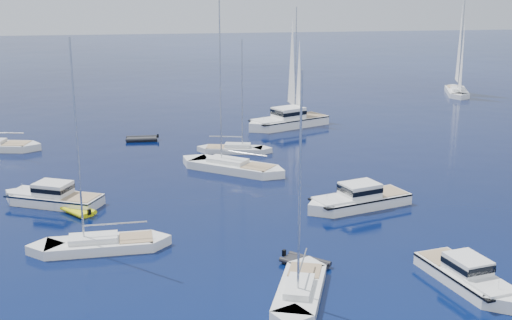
# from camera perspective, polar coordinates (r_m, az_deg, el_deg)

# --- Properties ---
(ground) EXTENTS (400.00, 400.00, 0.00)m
(ground) POSITION_cam_1_polar(r_m,az_deg,el_deg) (40.87, 2.73, -12.60)
(ground) COLOR #081B53
(ground) RESTS_ON ground
(motor_cruiser_near) EXTENTS (4.66, 9.48, 2.39)m
(motor_cruiser_near) POSITION_cam_1_polar(r_m,az_deg,el_deg) (45.86, 17.49, -10.09)
(motor_cruiser_near) COLOR silver
(motor_cruiser_near) RESTS_ON ground
(motor_cruiser_centre) EXTENTS (10.75, 6.14, 2.70)m
(motor_cruiser_centre) POSITION_cam_1_polar(r_m,az_deg,el_deg) (58.45, 8.57, -3.96)
(motor_cruiser_centre) COLOR white
(motor_cruiser_centre) RESTS_ON ground
(motor_cruiser_far_l) EXTENTS (10.05, 6.81, 2.55)m
(motor_cruiser_far_l) POSITION_cam_1_polar(r_m,az_deg,el_deg) (61.11, -16.88, -3.60)
(motor_cruiser_far_l) COLOR silver
(motor_cruiser_far_l) RESTS_ON ground
(motor_cruiser_distant) EXTENTS (12.90, 8.80, 3.27)m
(motor_cruiser_distant) POSITION_cam_1_polar(r_m,az_deg,el_deg) (88.47, 2.63, 2.83)
(motor_cruiser_distant) COLOR white
(motor_cruiser_distant) RESTS_ON ground
(sailboat_fore) EXTENTS (5.83, 10.31, 14.73)m
(sailboat_fore) POSITION_cam_1_polar(r_m,az_deg,el_deg) (42.52, 3.73, -11.45)
(sailboat_fore) COLOR white
(sailboat_fore) RESTS_ON ground
(sailboat_mid_r) EXTENTS (11.97, 10.13, 18.41)m
(sailboat_mid_r) POSITION_cam_1_polar(r_m,az_deg,el_deg) (68.47, -2.04, -0.91)
(sailboat_mid_r) COLOR white
(sailboat_mid_r) RESTS_ON ground
(sailboat_mid_l) EXTENTS (10.91, 3.32, 15.85)m
(sailboat_mid_l) POSITION_cam_1_polar(r_m,az_deg,el_deg) (50.42, -13.07, -7.39)
(sailboat_mid_l) COLOR silver
(sailboat_mid_l) RESTS_ON ground
(sailboat_centre) EXTENTS (9.20, 4.32, 13.09)m
(sailboat_centre) POSITION_cam_1_polar(r_m,az_deg,el_deg) (75.67, -1.83, 0.68)
(sailboat_centre) COLOR silver
(sailboat_centre) RESTS_ON ground
(sailboat_sails_r) EXTENTS (3.26, 10.89, 15.84)m
(sailboat_sails_r) POSITION_cam_1_polar(r_m,az_deg,el_deg) (93.15, 3.14, 3.46)
(sailboat_sails_r) COLOR white
(sailboat_sails_r) RESTS_ON ground
(sailboat_sails_far) EXTENTS (6.84, 12.57, 17.92)m
(sailboat_sails_far) POSITION_cam_1_polar(r_m,az_deg,el_deg) (118.00, 16.62, 5.36)
(sailboat_sails_far) COLOR white
(sailboat_sails_far) RESTS_ON ground
(tender_yellow) EXTENTS (3.69, 3.93, 0.95)m
(tender_yellow) POSITION_cam_1_polar(r_m,az_deg,el_deg) (58.31, -14.87, -4.36)
(tender_yellow) COLOR yellow
(tender_yellow) RESTS_ON ground
(tender_grey_near) EXTENTS (3.81, 3.73, 0.95)m
(tender_grey_near) POSITION_cam_1_polar(r_m,az_deg,el_deg) (46.68, 4.19, -8.91)
(tender_grey_near) COLOR black
(tender_grey_near) RESTS_ON ground
(tender_grey_far) EXTENTS (3.94, 2.16, 0.95)m
(tender_grey_far) POSITION_cam_1_polar(r_m,az_deg,el_deg) (82.12, -9.66, 1.64)
(tender_grey_far) COLOR black
(tender_grey_far) RESTS_ON ground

